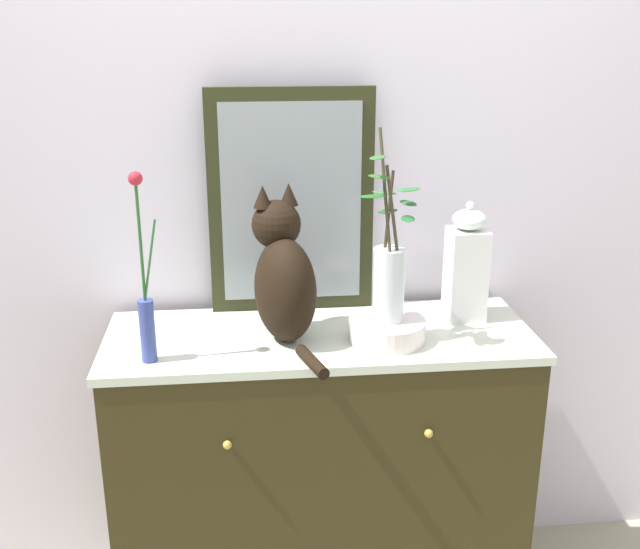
{
  "coord_description": "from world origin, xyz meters",
  "views": [
    {
      "loc": [
        -0.21,
        -1.99,
        1.81
      ],
      "look_at": [
        0.0,
        0.0,
        1.12
      ],
      "focal_mm": 42.17,
      "sensor_mm": 36.0,
      "label": 1
    }
  ],
  "objects_px": {
    "mirror_leaning": "(291,203)",
    "vase_glass_clear": "(389,276)",
    "jar_lidded_porcelain": "(466,266)",
    "bowl_porcelain": "(387,330)",
    "vase_slim_green": "(146,307)",
    "cat_sitting": "(284,277)",
    "sideboard": "(320,473)"
  },
  "relations": [
    {
      "from": "vase_slim_green",
      "to": "sideboard",
      "type": "bearing_deg",
      "value": 16.01
    },
    {
      "from": "mirror_leaning",
      "to": "vase_slim_green",
      "type": "bearing_deg",
      "value": -139.74
    },
    {
      "from": "vase_glass_clear",
      "to": "jar_lidded_porcelain",
      "type": "relative_size",
      "value": 1.48
    },
    {
      "from": "cat_sitting",
      "to": "vase_glass_clear",
      "type": "relative_size",
      "value": 0.81
    },
    {
      "from": "bowl_porcelain",
      "to": "vase_slim_green",
      "type": "bearing_deg",
      "value": -174.3
    },
    {
      "from": "vase_slim_green",
      "to": "jar_lidded_porcelain",
      "type": "distance_m",
      "value": 0.94
    },
    {
      "from": "sideboard",
      "to": "vase_slim_green",
      "type": "relative_size",
      "value": 2.42
    },
    {
      "from": "vase_slim_green",
      "to": "jar_lidded_porcelain",
      "type": "height_order",
      "value": "vase_slim_green"
    },
    {
      "from": "jar_lidded_porcelain",
      "to": "bowl_porcelain",
      "type": "bearing_deg",
      "value": -151.37
    },
    {
      "from": "mirror_leaning",
      "to": "vase_slim_green",
      "type": "relative_size",
      "value": 1.33
    },
    {
      "from": "mirror_leaning",
      "to": "bowl_porcelain",
      "type": "height_order",
      "value": "mirror_leaning"
    },
    {
      "from": "sideboard",
      "to": "jar_lidded_porcelain",
      "type": "distance_m",
      "value": 0.78
    },
    {
      "from": "vase_slim_green",
      "to": "bowl_porcelain",
      "type": "height_order",
      "value": "vase_slim_green"
    },
    {
      "from": "bowl_porcelain",
      "to": "cat_sitting",
      "type": "bearing_deg",
      "value": 170.45
    },
    {
      "from": "vase_slim_green",
      "to": "jar_lidded_porcelain",
      "type": "relative_size",
      "value": 1.41
    },
    {
      "from": "vase_glass_clear",
      "to": "bowl_porcelain",
      "type": "bearing_deg",
      "value": 69.69
    },
    {
      "from": "bowl_porcelain",
      "to": "jar_lidded_porcelain",
      "type": "bearing_deg",
      "value": 28.63
    },
    {
      "from": "sideboard",
      "to": "vase_glass_clear",
      "type": "xyz_separation_m",
      "value": [
        0.18,
        -0.07,
        0.66
      ]
    },
    {
      "from": "mirror_leaning",
      "to": "jar_lidded_porcelain",
      "type": "distance_m",
      "value": 0.56
    },
    {
      "from": "bowl_porcelain",
      "to": "jar_lidded_porcelain",
      "type": "height_order",
      "value": "jar_lidded_porcelain"
    },
    {
      "from": "sideboard",
      "to": "cat_sitting",
      "type": "bearing_deg",
      "value": -168.35
    },
    {
      "from": "sideboard",
      "to": "cat_sitting",
      "type": "height_order",
      "value": "cat_sitting"
    },
    {
      "from": "sideboard",
      "to": "jar_lidded_porcelain",
      "type": "relative_size",
      "value": 3.42
    },
    {
      "from": "vase_slim_green",
      "to": "bowl_porcelain",
      "type": "distance_m",
      "value": 0.67
    },
    {
      "from": "jar_lidded_porcelain",
      "to": "vase_glass_clear",
      "type": "bearing_deg",
      "value": -151.1
    },
    {
      "from": "mirror_leaning",
      "to": "bowl_porcelain",
      "type": "distance_m",
      "value": 0.48
    },
    {
      "from": "jar_lidded_porcelain",
      "to": "cat_sitting",
      "type": "bearing_deg",
      "value": -170.16
    },
    {
      "from": "vase_glass_clear",
      "to": "jar_lidded_porcelain",
      "type": "bearing_deg",
      "value": 28.9
    },
    {
      "from": "mirror_leaning",
      "to": "vase_glass_clear",
      "type": "relative_size",
      "value": 1.27
    },
    {
      "from": "sideboard",
      "to": "vase_glass_clear",
      "type": "distance_m",
      "value": 0.69
    },
    {
      "from": "sideboard",
      "to": "jar_lidded_porcelain",
      "type": "xyz_separation_m",
      "value": [
        0.45,
        0.07,
        0.64
      ]
    },
    {
      "from": "vase_glass_clear",
      "to": "mirror_leaning",
      "type": "bearing_deg",
      "value": 131.34
    }
  ]
}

